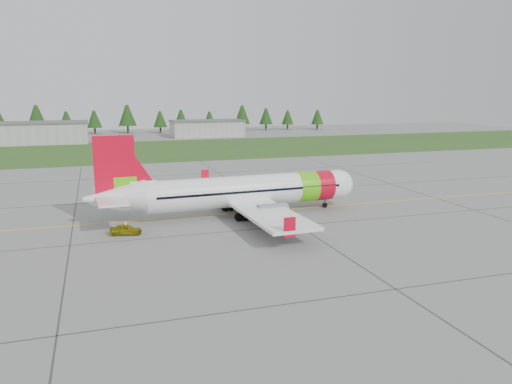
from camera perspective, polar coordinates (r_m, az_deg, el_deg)
name	(u,v)px	position (r m, az deg, el deg)	size (l,w,h in m)	color
ground	(214,233)	(55.37, -4.78, -4.68)	(320.00, 320.00, 0.00)	gray
aircraft	(242,191)	(62.43, -1.57, 0.07)	(34.64, 31.89, 10.49)	white
follow_me_car	(125,220)	(55.90, -14.72, -3.07)	(1.36, 1.15, 3.39)	#D7C80B
grass_strip	(143,150)	(135.26, -12.74, 4.66)	(320.00, 50.00, 0.03)	#30561E
taxi_guideline	(200,216)	(62.92, -6.44, -2.72)	(120.00, 0.25, 0.02)	gold
hangar_west	(31,134)	(163.34, -24.32, 6.11)	(32.00, 14.00, 6.00)	#A8A8A3
hangar_east	(207,129)	(174.28, -5.63, 7.20)	(24.00, 12.00, 5.20)	#A8A8A3
treeline	(128,120)	(190.51, -14.39, 7.98)	(160.00, 8.00, 10.00)	#1C3F14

